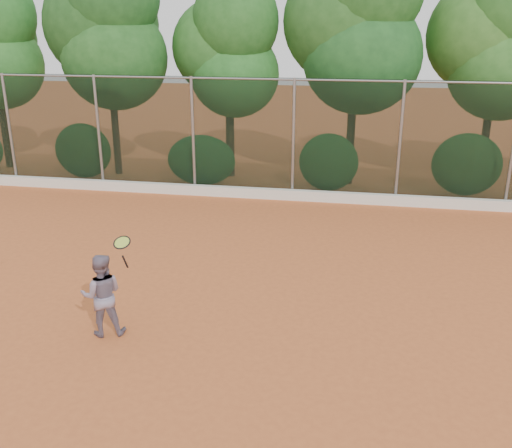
# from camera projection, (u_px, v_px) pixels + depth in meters

# --- Properties ---
(ground) EXTENTS (80.00, 80.00, 0.00)m
(ground) POSITION_uv_depth(u_px,v_px,m) (246.00, 305.00, 10.54)
(ground) COLOR #C5602E
(ground) RESTS_ON ground
(concrete_curb) EXTENTS (24.00, 0.20, 0.30)m
(concrete_curb) POSITION_uv_depth(u_px,v_px,m) (291.00, 195.00, 16.81)
(concrete_curb) COLOR silver
(concrete_curb) RESTS_ON ground
(tennis_player) EXTENTS (0.83, 0.74, 1.42)m
(tennis_player) POSITION_uv_depth(u_px,v_px,m) (102.00, 295.00, 9.35)
(tennis_player) COLOR gray
(tennis_player) RESTS_ON ground
(chainlink_fence) EXTENTS (24.09, 0.09, 3.50)m
(chainlink_fence) POSITION_uv_depth(u_px,v_px,m) (293.00, 136.00, 16.41)
(chainlink_fence) COLOR black
(chainlink_fence) RESTS_ON ground
(foliage_backdrop) EXTENTS (23.70, 3.63, 7.55)m
(foliage_backdrop) POSITION_uv_depth(u_px,v_px,m) (285.00, 42.00, 17.50)
(foliage_backdrop) COLOR #442E1A
(foliage_backdrop) RESTS_ON ground
(tennis_racket) EXTENTS (0.30, 0.28, 0.56)m
(tennis_racket) POSITION_uv_depth(u_px,v_px,m) (122.00, 245.00, 8.83)
(tennis_racket) COLOR black
(tennis_racket) RESTS_ON ground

